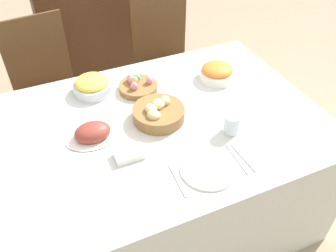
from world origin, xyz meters
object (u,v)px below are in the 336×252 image
at_px(pineapple_bowl, 92,85).
at_px(fork, 177,180).
at_px(butter_dish, 129,154).
at_px(ham_platter, 93,133).
at_px(dinner_plate, 208,169).
at_px(sideboard, 106,32).
at_px(spoon, 243,157).
at_px(bread_basket, 159,113).
at_px(chair_far_right, 164,60).
at_px(knife, 237,159).
at_px(chair_far_left, 48,87).
at_px(drinking_cup, 232,124).
at_px(carrot_bowl, 217,72).
at_px(egg_basket, 138,86).

height_order(pineapple_bowl, fork, pineapple_bowl).
height_order(pineapple_bowl, butter_dish, pineapple_bowl).
height_order(ham_platter, butter_dish, ham_platter).
bearing_deg(butter_dish, dinner_plate, -36.57).
xyz_separation_m(sideboard, spoon, (0.08, -2.01, 0.29)).
relative_size(sideboard, ham_platter, 4.18).
bearing_deg(fork, butter_dish, 125.61).
relative_size(bread_basket, ham_platter, 0.98).
height_order(bread_basket, fork, bread_basket).
bearing_deg(dinner_plate, butter_dish, 143.43).
distance_m(chair_far_right, butter_dish, 1.28).
bearing_deg(knife, butter_dish, 156.49).
distance_m(chair_far_left, pineapple_bowl, 0.63).
height_order(chair_far_left, drinking_cup, chair_far_left).
bearing_deg(chair_far_left, dinner_plate, -74.83).
relative_size(carrot_bowl, drinking_cup, 2.14).
bearing_deg(chair_far_left, ham_platter, -89.16).
xyz_separation_m(chair_far_right, fork, (-0.50, -1.29, 0.24)).
bearing_deg(dinner_plate, bread_basket, 98.56).
height_order(carrot_bowl, butter_dish, carrot_bowl).
relative_size(sideboard, drinking_cup, 11.40).
distance_m(egg_basket, ham_platter, 0.43).
height_order(fork, spoon, same).
bearing_deg(chair_far_left, fork, -80.68).
distance_m(ham_platter, spoon, 0.70).
bearing_deg(fork, egg_basket, 86.22).
bearing_deg(butter_dish, chair_far_right, 59.45).
distance_m(chair_far_left, chair_far_right, 0.87).
bearing_deg(egg_basket, butter_dish, -114.34).
height_order(carrot_bowl, spoon, carrot_bowl).
xyz_separation_m(chair_far_right, butter_dish, (-0.64, -1.08, 0.25)).
distance_m(egg_basket, drinking_cup, 0.59).
height_order(chair_far_right, carrot_bowl, chair_far_right).
bearing_deg(knife, spoon, 2.55).
xyz_separation_m(ham_platter, dinner_plate, (0.40, -0.40, -0.02)).
distance_m(sideboard, spoon, 2.04).
bearing_deg(carrot_bowl, chair_far_left, 142.71).
xyz_separation_m(ham_platter, carrot_bowl, (0.78, 0.20, 0.02)).
relative_size(ham_platter, carrot_bowl, 1.28).
bearing_deg(spoon, dinner_plate, 177.45).
distance_m(chair_far_left, spoon, 1.48).
height_order(chair_far_right, butter_dish, chair_far_right).
distance_m(chair_far_left, dinner_plate, 1.41).
height_order(pineapple_bowl, spoon, pineapple_bowl).
bearing_deg(spoon, chair_far_right, 79.78).
bearing_deg(bread_basket, knife, -62.72).
bearing_deg(pineapple_bowl, butter_dish, -87.97).
distance_m(chair_far_right, spoon, 1.32).
xyz_separation_m(carrot_bowl, dinner_plate, (-0.38, -0.60, -0.04)).
xyz_separation_m(knife, butter_dish, (-0.43, 0.21, 0.01)).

